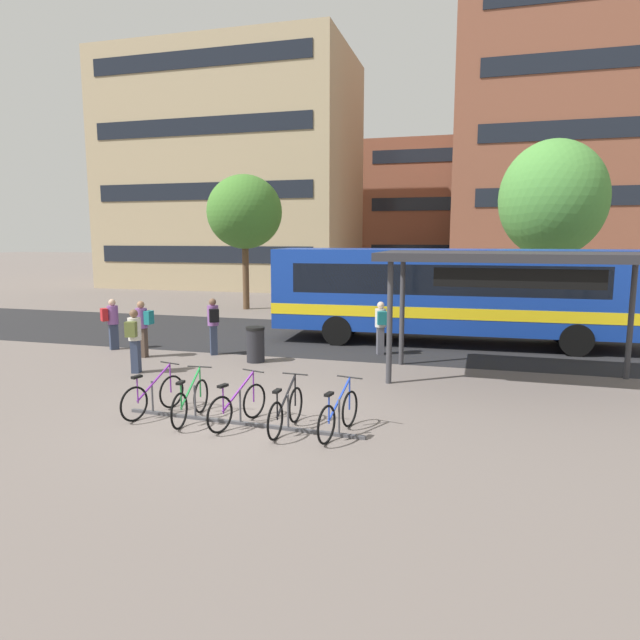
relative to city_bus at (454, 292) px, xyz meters
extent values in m
plane|color=#6B605B|center=(-3.89, -9.29, -1.78)|extent=(200.00, 200.00, 0.00)
cube|color=#232326|center=(-3.89, 0.00, -1.77)|extent=(80.00, 7.20, 0.01)
cube|color=#14389E|center=(-0.06, 0.00, 0.07)|extent=(12.08, 2.96, 2.70)
cube|color=yellow|center=(-0.06, 0.00, -0.58)|extent=(12.10, 2.98, 0.36)
cube|color=black|center=(5.38, 0.19, 1.20)|extent=(1.08, 2.33, 0.40)
cube|color=black|center=(-0.41, 1.23, 0.48)|extent=(9.84, 0.40, 0.97)
cube|color=black|center=(-0.32, -1.26, 0.48)|extent=(9.84, 0.40, 0.97)
cylinder|color=black|center=(3.61, 1.28, -1.28)|extent=(1.01, 0.33, 1.00)
cylinder|color=black|center=(3.69, -1.03, -1.28)|extent=(1.01, 0.33, 1.00)
cylinder|color=black|center=(-3.82, 1.02, -1.28)|extent=(1.01, 0.33, 1.00)
cylinder|color=black|center=(-3.74, -1.29, -1.28)|extent=(1.01, 0.33, 1.00)
cube|color=#47474C|center=(-3.64, -9.60, -1.75)|extent=(5.01, 0.38, 0.06)
cylinder|color=#47474C|center=(-5.64, -9.48, -1.43)|extent=(0.04, 0.04, 0.70)
cylinder|color=#47474C|center=(-4.64, -9.54, -1.43)|extent=(0.04, 0.04, 0.70)
cylinder|color=#47474C|center=(-3.64, -9.60, -1.43)|extent=(0.04, 0.04, 0.70)
cylinder|color=#47474C|center=(-2.64, -9.65, -1.43)|extent=(0.04, 0.04, 0.70)
cylinder|color=#47474C|center=(-1.64, -9.71, -1.43)|extent=(0.04, 0.04, 0.70)
torus|color=black|center=(-5.49, -8.98, -1.42)|extent=(0.22, 0.69, 0.70)
torus|color=black|center=(-5.74, -9.97, -1.42)|extent=(0.22, 0.69, 0.70)
cube|color=#702893|center=(-5.61, -9.46, -1.11)|extent=(0.26, 0.90, 0.58)
cylinder|color=#702893|center=(-5.71, -9.88, -1.16)|extent=(0.04, 0.04, 0.55)
cube|color=black|center=(-5.71, -9.88, -0.90)|extent=(0.15, 0.24, 0.05)
cylinder|color=#702893|center=(-5.49, -9.00, -1.11)|extent=(0.04, 0.04, 0.65)
cylinder|color=black|center=(-5.49, -9.00, -0.80)|extent=(0.51, 0.15, 0.03)
torus|color=black|center=(-4.73, -9.12, -1.42)|extent=(0.10, 0.71, 0.70)
torus|color=black|center=(-4.65, -10.14, -1.42)|extent=(0.10, 0.71, 0.70)
cube|color=#1E7F38|center=(-4.69, -9.61, -1.11)|extent=(0.10, 0.92, 0.58)
cylinder|color=#1E7F38|center=(-4.66, -10.04, -1.16)|extent=(0.03, 0.03, 0.55)
cube|color=black|center=(-4.66, -10.04, -0.90)|extent=(0.12, 0.23, 0.05)
cylinder|color=#1E7F38|center=(-4.73, -9.14, -1.11)|extent=(0.03, 0.03, 0.65)
cylinder|color=black|center=(-4.73, -9.14, -0.80)|extent=(0.52, 0.07, 0.03)
torus|color=black|center=(-3.53, -9.15, -1.42)|extent=(0.24, 0.69, 0.70)
torus|color=black|center=(-3.82, -10.13, -1.42)|extent=(0.24, 0.69, 0.70)
cube|color=#702893|center=(-3.67, -9.62, -1.11)|extent=(0.29, 0.89, 0.58)
cylinder|color=#702893|center=(-3.79, -10.03, -1.16)|extent=(0.04, 0.04, 0.55)
cube|color=black|center=(-3.79, -10.03, -0.90)|extent=(0.16, 0.24, 0.05)
cylinder|color=#702893|center=(-3.53, -9.17, -1.11)|extent=(0.04, 0.04, 0.65)
cylinder|color=black|center=(-3.53, -9.17, -0.80)|extent=(0.51, 0.17, 0.03)
torus|color=black|center=(-2.65, -9.17, -1.42)|extent=(0.08, 0.71, 0.70)
torus|color=black|center=(-2.70, -10.19, -1.42)|extent=(0.08, 0.71, 0.70)
cube|color=black|center=(-2.67, -9.66, -1.11)|extent=(0.08, 0.92, 0.58)
cylinder|color=black|center=(-2.70, -10.09, -1.16)|extent=(0.03, 0.03, 0.55)
cube|color=black|center=(-2.70, -10.09, -0.90)|extent=(0.11, 0.22, 0.05)
cylinder|color=black|center=(-2.65, -9.19, -1.11)|extent=(0.03, 0.03, 0.65)
cylinder|color=black|center=(-2.65, -9.19, -0.80)|extent=(0.52, 0.06, 0.03)
torus|color=black|center=(-1.57, -9.14, -1.42)|extent=(0.18, 0.70, 0.70)
torus|color=black|center=(-1.77, -10.14, -1.42)|extent=(0.18, 0.70, 0.70)
cube|color=#1E3DB2|center=(-1.66, -9.62, -1.11)|extent=(0.21, 0.91, 0.58)
cylinder|color=#1E3DB2|center=(-1.75, -10.04, -1.16)|extent=(0.04, 0.04, 0.55)
cube|color=black|center=(-1.75, -10.04, -0.90)|extent=(0.14, 0.24, 0.05)
cylinder|color=#1E3DB2|center=(-1.57, -9.16, -1.11)|extent=(0.04, 0.04, 0.65)
cylinder|color=black|center=(-1.57, -9.16, -0.80)|extent=(0.52, 0.13, 0.03)
cylinder|color=#38383D|center=(-1.33, -5.74, -0.26)|extent=(0.14, 0.14, 3.04)
cylinder|color=#38383D|center=(-1.30, -3.59, -0.26)|extent=(0.14, 0.14, 3.04)
cylinder|color=#38383D|center=(4.49, -3.68, -0.26)|extent=(0.14, 0.14, 3.04)
cube|color=#28282D|center=(1.58, -4.71, 1.36)|extent=(6.64, 3.05, 0.20)
cube|color=black|center=(1.56, -5.93, 0.91)|extent=(3.71, 0.14, 0.44)
cube|color=#2D3851|center=(-7.06, -3.80, -1.32)|extent=(0.31, 0.33, 0.92)
cylinder|color=#7F4C93|center=(-7.06, -3.80, -0.55)|extent=(0.47, 0.47, 0.61)
sphere|color=brown|center=(-7.06, -3.80, -0.13)|extent=(0.22, 0.22, 0.22)
cube|color=black|center=(-6.91, -4.01, -0.52)|extent=(0.33, 0.31, 0.40)
cube|color=#47382D|center=(-8.96, -4.71, -1.33)|extent=(0.26, 0.20, 0.90)
cylinder|color=#7F4C93|center=(-8.96, -4.71, -0.58)|extent=(0.34, 0.34, 0.60)
sphere|color=#936B4C|center=(-8.96, -4.71, -0.17)|extent=(0.22, 0.22, 0.22)
cube|color=#197075|center=(-8.70, -4.71, -0.55)|extent=(0.18, 0.28, 0.40)
cube|color=#565660|center=(-2.11, -2.36, -1.34)|extent=(0.28, 0.31, 0.86)
cylinder|color=beige|center=(-2.11, -2.36, -0.63)|extent=(0.44, 0.44, 0.56)
sphere|color=beige|center=(-2.11, -2.36, -0.24)|extent=(0.22, 0.22, 0.22)
cube|color=#197075|center=(-2.02, -2.61, -0.60)|extent=(0.33, 0.27, 0.40)
cube|color=#2D3851|center=(-10.54, -3.91, -1.36)|extent=(0.32, 0.33, 0.83)
cylinder|color=#7F4C93|center=(-10.54, -3.91, -0.65)|extent=(0.48, 0.48, 0.59)
sphere|color=tan|center=(-10.54, -3.91, -0.24)|extent=(0.22, 0.22, 0.22)
cube|color=#B21E23|center=(-10.70, -4.11, -0.62)|extent=(0.33, 0.32, 0.40)
cube|color=#2D3851|center=(-8.03, -6.46, -1.33)|extent=(0.26, 0.30, 0.89)
cylinder|color=beige|center=(-8.03, -6.46, -0.58)|extent=(0.41, 0.41, 0.60)
sphere|color=brown|center=(-8.03, -6.46, -0.17)|extent=(0.22, 0.22, 0.22)
cube|color=#56602D|center=(-7.97, -6.71, -0.55)|extent=(0.31, 0.24, 0.40)
cylinder|color=#232328|center=(-5.43, -4.39, -1.30)|extent=(0.52, 0.52, 0.95)
cylinder|color=black|center=(-5.43, -4.39, -0.79)|extent=(0.55, 0.55, 0.08)
cylinder|color=brown|center=(-10.40, 6.65, -0.13)|extent=(0.32, 0.32, 3.29)
ellipsoid|color=#427A2D|center=(-10.40, 6.65, 3.05)|extent=(3.69, 3.69, 3.61)
cylinder|color=brown|center=(3.77, 7.21, -0.24)|extent=(0.32, 0.32, 3.08)
ellipsoid|color=#4C8E3D|center=(3.77, 7.21, 3.45)|extent=(4.55, 4.55, 5.05)
cube|color=tan|center=(-16.76, 19.75, 6.40)|extent=(17.27, 10.50, 16.36)
cube|color=black|center=(-16.76, 14.47, 0.68)|extent=(15.20, 0.06, 1.10)
cube|color=black|center=(-16.76, 14.47, 4.77)|extent=(15.20, 0.06, 1.10)
cube|color=black|center=(-16.76, 14.47, 8.86)|extent=(15.20, 0.06, 1.10)
cube|color=black|center=(-16.76, 14.47, 12.95)|extent=(15.20, 0.06, 1.10)
cube|color=brown|center=(-1.90, 36.04, 4.18)|extent=(14.32, 13.26, 11.91)
cube|color=black|center=(-1.90, 29.38, 0.61)|extent=(12.60, 0.06, 1.10)
cube|color=black|center=(-1.90, 29.38, 4.58)|extent=(12.60, 0.06, 1.10)
cube|color=black|center=(-1.90, 29.38, 8.55)|extent=(12.60, 0.06, 1.10)
camera|label=1|loc=(0.64, -19.22, 1.84)|focal=31.31mm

